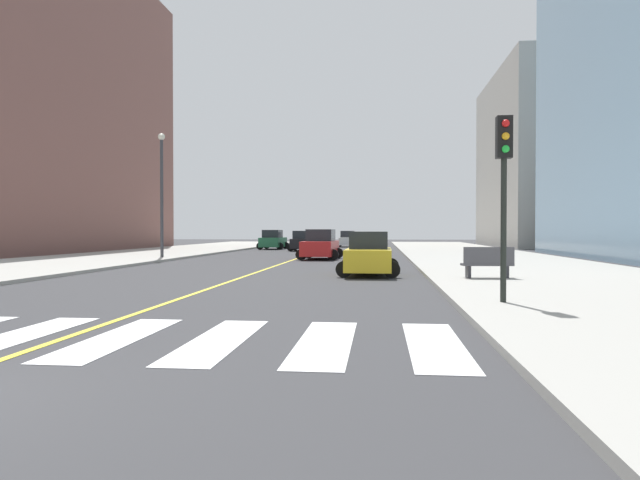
{
  "coord_description": "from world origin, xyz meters",
  "views": [
    {
      "loc": [
        5.39,
        -5.33,
        1.86
      ],
      "look_at": [
        2.14,
        25.74,
        1.33
      ],
      "focal_mm": 31.83,
      "sensor_mm": 36.0,
      "label": 1
    }
  ],
  "objects_px": {
    "traffic_light_near_corner": "(504,171)",
    "park_bench": "(488,263)",
    "car_black_second": "(303,241)",
    "car_gray_fourth": "(309,240)",
    "car_yellow_fifth": "(369,255)",
    "car_red_sixth": "(320,245)",
    "car_white_third": "(348,239)",
    "car_green_nearest": "(273,240)",
    "street_lamp": "(162,185)"
  },
  "relations": [
    {
      "from": "car_black_second",
      "to": "car_white_third",
      "type": "distance_m",
      "value": 13.16
    },
    {
      "from": "traffic_light_near_corner",
      "to": "street_lamp",
      "type": "relative_size",
      "value": 0.56
    },
    {
      "from": "car_white_third",
      "to": "park_bench",
      "type": "relative_size",
      "value": 2.22
    },
    {
      "from": "car_yellow_fifth",
      "to": "car_red_sixth",
      "type": "relative_size",
      "value": 0.93
    },
    {
      "from": "park_bench",
      "to": "car_red_sixth",
      "type": "bearing_deg",
      "value": 21.03
    },
    {
      "from": "car_white_third",
      "to": "car_black_second",
      "type": "bearing_deg",
      "value": 73.63
    },
    {
      "from": "car_green_nearest",
      "to": "traffic_light_near_corner",
      "type": "distance_m",
      "value": 43.31
    },
    {
      "from": "traffic_light_near_corner",
      "to": "park_bench",
      "type": "bearing_deg",
      "value": -97.56
    },
    {
      "from": "car_green_nearest",
      "to": "street_lamp",
      "type": "xyz_separation_m",
      "value": [
        -3.42,
        -20.0,
        3.89
      ]
    },
    {
      "from": "car_white_third",
      "to": "car_gray_fourth",
      "type": "bearing_deg",
      "value": 43.67
    },
    {
      "from": "car_red_sixth",
      "to": "car_black_second",
      "type": "bearing_deg",
      "value": -75.3
    },
    {
      "from": "car_gray_fourth",
      "to": "car_red_sixth",
      "type": "bearing_deg",
      "value": -80.92
    },
    {
      "from": "car_yellow_fifth",
      "to": "car_white_third",
      "type": "bearing_deg",
      "value": -84.93
    },
    {
      "from": "car_green_nearest",
      "to": "car_red_sixth",
      "type": "bearing_deg",
      "value": -67.9
    },
    {
      "from": "car_black_second",
      "to": "car_gray_fourth",
      "type": "xyz_separation_m",
      "value": [
        -0.54,
        8.8,
        -0.06
      ]
    },
    {
      "from": "car_yellow_fifth",
      "to": "traffic_light_near_corner",
      "type": "height_order",
      "value": "traffic_light_near_corner"
    },
    {
      "from": "car_gray_fourth",
      "to": "car_yellow_fifth",
      "type": "xyz_separation_m",
      "value": [
        7.0,
        -36.12,
        0.06
      ]
    },
    {
      "from": "car_gray_fourth",
      "to": "park_bench",
      "type": "xyz_separation_m",
      "value": [
        11.3,
        -38.87,
        -0.1
      ]
    },
    {
      "from": "car_green_nearest",
      "to": "traffic_light_near_corner",
      "type": "bearing_deg",
      "value": -69.47
    },
    {
      "from": "park_bench",
      "to": "traffic_light_near_corner",
      "type": "bearing_deg",
      "value": 167.19
    },
    {
      "from": "car_red_sixth",
      "to": "car_gray_fourth",
      "type": "bearing_deg",
      "value": -78.49
    },
    {
      "from": "car_green_nearest",
      "to": "car_red_sixth",
      "type": "distance_m",
      "value": 19.82
    },
    {
      "from": "car_green_nearest",
      "to": "car_gray_fourth",
      "type": "height_order",
      "value": "car_green_nearest"
    },
    {
      "from": "car_black_second",
      "to": "traffic_light_near_corner",
      "type": "bearing_deg",
      "value": -75.5
    },
    {
      "from": "car_white_third",
      "to": "street_lamp",
      "type": "relative_size",
      "value": 0.52
    },
    {
      "from": "park_bench",
      "to": "car_yellow_fifth",
      "type": "bearing_deg",
      "value": 52.2
    },
    {
      "from": "car_black_second",
      "to": "park_bench",
      "type": "height_order",
      "value": "car_black_second"
    },
    {
      "from": "car_black_second",
      "to": "car_yellow_fifth",
      "type": "xyz_separation_m",
      "value": [
        6.47,
        -27.33,
        -0.0
      ]
    },
    {
      "from": "street_lamp",
      "to": "car_gray_fourth",
      "type": "bearing_deg",
      "value": 75.44
    },
    {
      "from": "car_gray_fourth",
      "to": "car_yellow_fifth",
      "type": "distance_m",
      "value": 36.8
    },
    {
      "from": "car_yellow_fifth",
      "to": "park_bench",
      "type": "bearing_deg",
      "value": 148.07
    },
    {
      "from": "park_bench",
      "to": "car_green_nearest",
      "type": "bearing_deg",
      "value": 17.46
    },
    {
      "from": "car_gray_fourth",
      "to": "car_white_third",
      "type": "bearing_deg",
      "value": 45.48
    },
    {
      "from": "car_gray_fourth",
      "to": "park_bench",
      "type": "distance_m",
      "value": 40.48
    },
    {
      "from": "car_white_third",
      "to": "car_yellow_fifth",
      "type": "xyz_separation_m",
      "value": [
        3.11,
        -40.05,
        0.0
      ]
    },
    {
      "from": "car_white_third",
      "to": "traffic_light_near_corner",
      "type": "relative_size",
      "value": 0.92
    },
    {
      "from": "car_white_third",
      "to": "park_bench",
      "type": "xyz_separation_m",
      "value": [
        7.42,
        -42.79,
        -0.15
      ]
    },
    {
      "from": "car_white_third",
      "to": "traffic_light_near_corner",
      "type": "xyz_separation_m",
      "value": [
        6.49,
        -49.74,
        2.43
      ]
    },
    {
      "from": "car_gray_fourth",
      "to": "street_lamp",
      "type": "bearing_deg",
      "value": -104.35
    },
    {
      "from": "car_red_sixth",
      "to": "street_lamp",
      "type": "xyz_separation_m",
      "value": [
        -10.06,
        -1.33,
        3.88
      ]
    },
    {
      "from": "car_yellow_fifth",
      "to": "car_red_sixth",
      "type": "distance_m",
      "value": 13.19
    },
    {
      "from": "car_green_nearest",
      "to": "car_black_second",
      "type": "height_order",
      "value": "car_green_nearest"
    },
    {
      "from": "car_green_nearest",
      "to": "street_lamp",
      "type": "distance_m",
      "value": 20.66
    },
    {
      "from": "traffic_light_near_corner",
      "to": "park_bench",
      "type": "xyz_separation_m",
      "value": [
        0.92,
        6.95,
        -2.58
      ]
    },
    {
      "from": "park_bench",
      "to": "street_lamp",
      "type": "height_order",
      "value": "street_lamp"
    },
    {
      "from": "car_green_nearest",
      "to": "car_gray_fourth",
      "type": "relative_size",
      "value": 1.14
    },
    {
      "from": "park_bench",
      "to": "street_lamp",
      "type": "relative_size",
      "value": 0.23
    },
    {
      "from": "traffic_light_near_corner",
      "to": "park_bench",
      "type": "relative_size",
      "value": 2.4
    },
    {
      "from": "street_lamp",
      "to": "traffic_light_near_corner",
      "type": "bearing_deg",
      "value": -51.51
    },
    {
      "from": "park_bench",
      "to": "car_white_third",
      "type": "bearing_deg",
      "value": 4.59
    }
  ]
}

